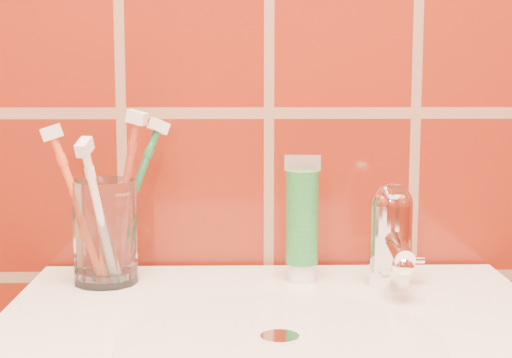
{
  "coord_description": "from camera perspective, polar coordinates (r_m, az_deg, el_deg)",
  "views": [
    {
      "loc": [
        -0.03,
        0.23,
        1.1
      ],
      "look_at": [
        -0.02,
        1.08,
        0.98
      ],
      "focal_mm": 55.0,
      "sensor_mm": 36.0,
      "label": 1
    }
  ],
  "objects": [
    {
      "name": "glass_tumbler",
      "position": [
        0.92,
        -10.94,
        -3.8
      ],
      "size": [
        0.1,
        0.1,
        0.12
      ],
      "primitive_type": "cylinder",
      "rotation": [
        0.0,
        0.0,
        0.41
      ],
      "color": "white",
      "rests_on": "pedestal_sink"
    },
    {
      "name": "toothbrush_2",
      "position": [
        0.91,
        -9.62,
        -1.39
      ],
      "size": [
        0.1,
        0.09,
        0.21
      ],
      "primitive_type": null,
      "rotation": [
        0.21,
        0.0,
        1.21
      ],
      "color": "#A63723",
      "rests_on": "glass_tumbler"
    },
    {
      "name": "toothbrush_3",
      "position": [
        0.9,
        -12.72,
        -2.05
      ],
      "size": [
        0.1,
        0.09,
        0.19
      ],
      "primitive_type": null,
      "rotation": [
        0.31,
        0.0,
        -1.41
      ],
      "color": "#E65C28",
      "rests_on": "glass_tumbler"
    },
    {
      "name": "toothbrush_0",
      "position": [
        0.94,
        -9.07,
        -1.54
      ],
      "size": [
        0.16,
        0.15,
        0.2
      ],
      "primitive_type": null,
      "rotation": [
        0.41,
        0.0,
        2.12
      ],
      "color": "#1D6E3E",
      "rests_on": "glass_tumbler"
    },
    {
      "name": "toothpaste_tube",
      "position": [
        0.91,
        3.37,
        -3.2
      ],
      "size": [
        0.04,
        0.04,
        0.15
      ],
      "rotation": [
        0.0,
        0.0,
        -0.06
      ],
      "color": "white",
      "rests_on": "pedestal_sink"
    },
    {
      "name": "toothbrush_1",
      "position": [
        0.88,
        -11.28,
        -2.66
      ],
      "size": [
        0.07,
        0.16,
        0.2
      ],
      "primitive_type": null,
      "rotation": [
        0.42,
        0.0,
        -0.23
      ],
      "color": "white",
      "rests_on": "glass_tumbler"
    },
    {
      "name": "faucet",
      "position": [
        0.9,
        9.83,
        -3.81
      ],
      "size": [
        0.05,
        0.11,
        0.12
      ],
      "color": "white",
      "rests_on": "pedestal_sink"
    }
  ]
}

